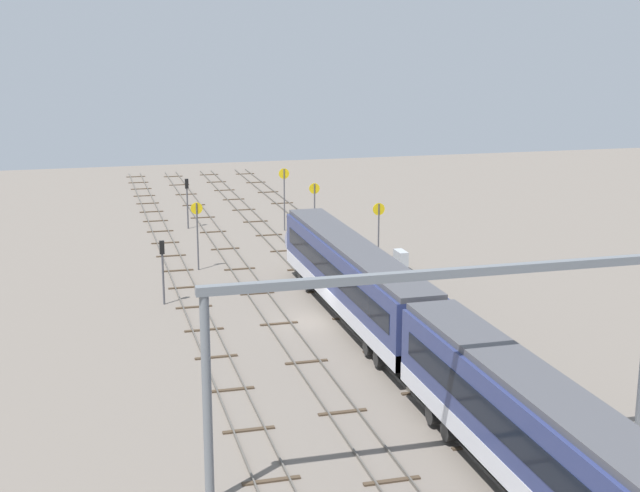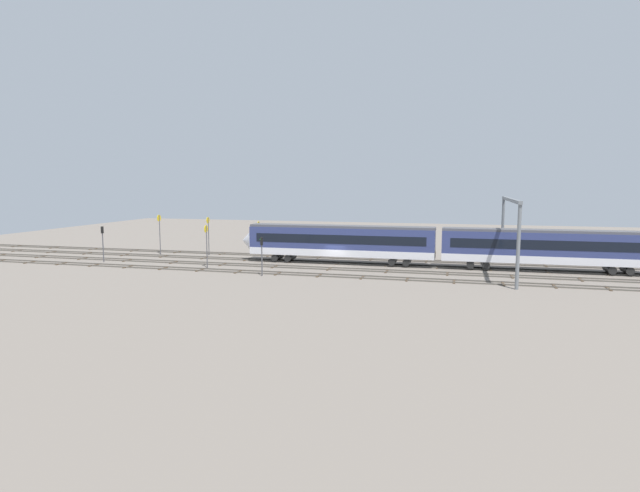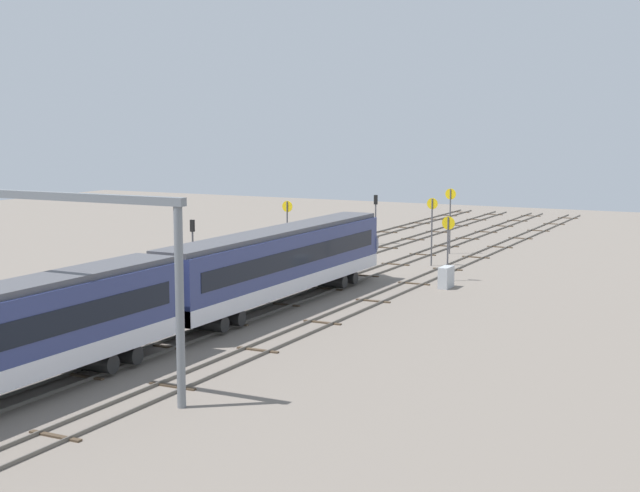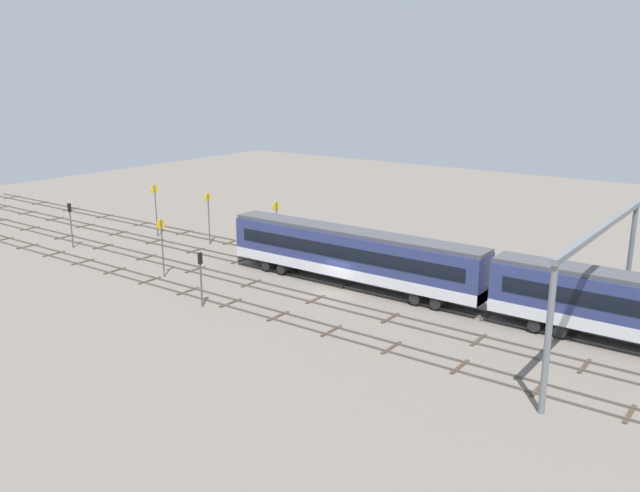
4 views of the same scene
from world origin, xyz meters
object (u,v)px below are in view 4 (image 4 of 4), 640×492
overhead_gantry (600,257)px  speed_sign_near_foreground (277,217)px  speed_sign_distant_end (162,240)px  signal_light_trackside_approach (70,219)px  speed_sign_mid_trackside (208,212)px  speed_sign_far_trackside (155,203)px  signal_light_trackside_departure (201,271)px  relay_cabinet (303,242)px

overhead_gantry → speed_sign_near_foreground: bearing=-14.8°
speed_sign_distant_end → signal_light_trackside_approach: bearing=-4.0°
speed_sign_mid_trackside → speed_sign_far_trackside: 7.37m
speed_sign_mid_trackside → signal_light_trackside_departure: size_ratio=1.26×
signal_light_trackside_approach → signal_light_trackside_departure: size_ratio=1.08×
signal_light_trackside_approach → speed_sign_far_trackside: bearing=-110.4°
speed_sign_mid_trackside → signal_light_trackside_departure: bearing=134.0°
speed_sign_near_foreground → speed_sign_distant_end: bearing=84.8°
speed_sign_near_foreground → relay_cabinet: (-2.81, -0.87, -2.41)m
overhead_gantry → speed_sign_mid_trackside: 40.90m
speed_sign_distant_end → speed_sign_near_foreground: bearing=-95.2°
signal_light_trackside_approach → signal_light_trackside_departure: signal_light_trackside_approach is taller
speed_sign_mid_trackside → relay_cabinet: (-9.16, -4.45, -2.79)m
speed_sign_near_foreground → speed_sign_mid_trackside: 7.29m
overhead_gantry → signal_light_trackside_departure: size_ratio=4.43×
speed_sign_near_foreground → speed_sign_far_trackside: bearing=18.4°
speed_sign_distant_end → signal_light_trackside_departure: (-8.48, 3.43, -0.54)m
signal_light_trackside_approach → relay_cabinet: bearing=-144.6°
speed_sign_far_trackside → speed_sign_distant_end: size_ratio=1.10×
speed_sign_distant_end → signal_light_trackside_departure: bearing=158.0°
speed_sign_mid_trackside → speed_sign_near_foreground: bearing=-150.6°
speed_sign_near_foreground → speed_sign_distant_end: 14.24m
speed_sign_mid_trackside → speed_sign_distant_end: bearing=115.5°
signal_light_trackside_approach → signal_light_trackside_departure: (-24.03, 4.51, -0.20)m
relay_cabinet → signal_light_trackside_departure: bearing=103.3°
speed_sign_near_foreground → signal_light_trackside_approach: speed_sign_near_foreground is taller
speed_sign_mid_trackside → speed_sign_far_trackside: size_ratio=0.95×
overhead_gantry → speed_sign_mid_trackside: (40.43, -5.44, -3.01)m
signal_light_trackside_approach → overhead_gantry: bearing=-175.4°
speed_sign_distant_end → overhead_gantry: bearing=-171.7°
speed_sign_far_trackside → relay_cabinet: size_ratio=3.61×
signal_light_trackside_approach → signal_light_trackside_departure: 24.45m
speed_sign_far_trackside → signal_light_trackside_approach: 9.16m
speed_sign_far_trackside → signal_light_trackside_approach: bearing=69.6°
relay_cabinet → signal_light_trackside_approach: bearing=35.4°
signal_light_trackside_departure → signal_light_trackside_approach: bearing=-10.6°
speed_sign_mid_trackside → signal_light_trackside_departure: 19.51m
speed_sign_near_foreground → signal_light_trackside_departure: bearing=112.2°
overhead_gantry → signal_light_trackside_approach: 51.20m
overhead_gantry → speed_sign_far_trackside: 48.02m
overhead_gantry → speed_sign_distant_end: 35.88m
signal_light_trackside_approach → speed_sign_distant_end: bearing=176.0°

